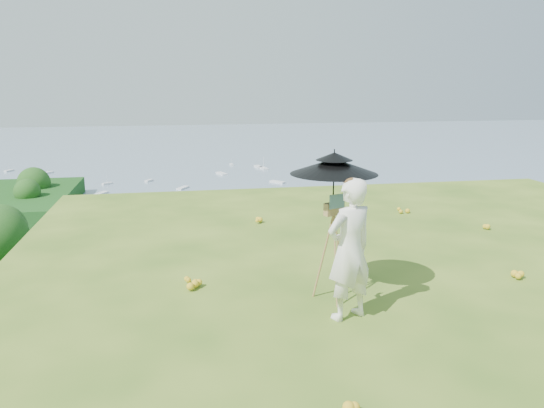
{
  "coord_description": "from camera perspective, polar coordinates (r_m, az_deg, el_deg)",
  "views": [
    {
      "loc": [
        -3.98,
        -7.76,
        3.0
      ],
      "look_at": [
        -2.3,
        1.36,
        0.85
      ],
      "focal_mm": 35.0,
      "sensor_mm": 36.0,
      "label": 1
    }
  ],
  "objects": [
    {
      "name": "shoreline_tier",
      "position": [
        91.57,
        -7.1,
        -12.24
      ],
      "size": [
        170.0,
        28.0,
        8.0
      ],
      "primitive_type": "cube",
      "color": "gray",
      "rests_on": "bay_water"
    },
    {
      "name": "painter_cap",
      "position": [
        6.58,
        8.59,
        2.36
      ],
      "size": [
        0.23,
        0.27,
        0.1
      ],
      "primitive_type": null,
      "rotation": [
        0.0,
        0.0,
        0.18
      ],
      "color": "#D27375",
      "rests_on": "painter"
    },
    {
      "name": "slope_trees",
      "position": [
        46.56,
        -4.78,
        -9.72
      ],
      "size": [
        110.0,
        50.0,
        6.0
      ],
      "primitive_type": null,
      "color": "#174414",
      "rests_on": "forest_slope"
    },
    {
      "name": "sun_umbrella",
      "position": [
        7.19,
        6.65,
        2.45
      ],
      "size": [
        1.4,
        1.4,
        0.87
      ],
      "primitive_type": null,
      "rotation": [
        0.0,
        0.0,
        0.2
      ],
      "color": "black",
      "rests_on": "field_easel"
    },
    {
      "name": "moored_boats",
      "position": [
        172.9,
        -13.01,
        0.49
      ],
      "size": [
        140.0,
        140.0,
        0.7
      ],
      "primitive_type": null,
      "color": "silver",
      "rests_on": "bay_water"
    },
    {
      "name": "field_easel",
      "position": [
        7.39,
        6.58,
        -4.66
      ],
      "size": [
        0.75,
        0.75,
        1.52
      ],
      "primitive_type": null,
      "rotation": [
        0.0,
        0.0,
        0.37
      ],
      "color": "#9A6B40",
      "rests_on": "ground"
    },
    {
      "name": "painter",
      "position": [
        6.8,
        8.34,
        -4.87
      ],
      "size": [
        0.79,
        0.66,
        1.85
      ],
      "primitive_type": "imported",
      "rotation": [
        0.0,
        0.0,
        3.52
      ],
      "color": "white",
      "rests_on": "ground"
    },
    {
      "name": "bay_water",
      "position": [
        250.53,
        -9.43,
        4.4
      ],
      "size": [
        700.0,
        700.0,
        0.0
      ],
      "primitive_type": "plane",
      "color": "#7290A3",
      "rests_on": "ground"
    },
    {
      "name": "wildflowers",
      "position": [
        9.41,
        15.25,
        -5.62
      ],
      "size": [
        10.0,
        10.5,
        0.12
      ],
      "primitive_type": null,
      "color": "gold",
      "rests_on": "ground"
    },
    {
      "name": "harbor_town",
      "position": [
        89.0,
        -7.22,
        -8.46
      ],
      "size": [
        110.0,
        22.0,
        5.0
      ],
      "primitive_type": null,
      "color": "silver",
      "rests_on": "shoreline_tier"
    },
    {
      "name": "ground",
      "position": [
        9.22,
        15.9,
        -6.45
      ],
      "size": [
        14.0,
        14.0,
        0.0
      ],
      "primitive_type": "plane",
      "color": "#3F651C",
      "rests_on": "ground"
    }
  ]
}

